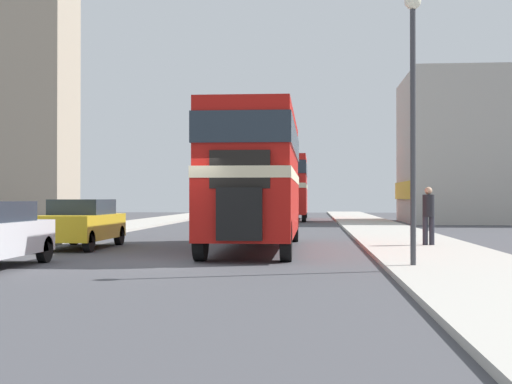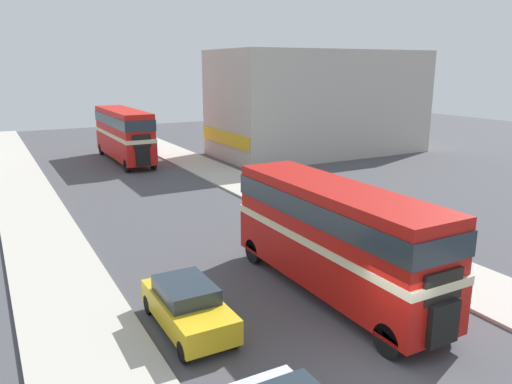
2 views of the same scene
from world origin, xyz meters
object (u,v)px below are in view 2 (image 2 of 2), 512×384
Objects in this scene: double_decker_bus at (334,231)px; pedestrian_walking at (422,235)px; bus_distant at (124,131)px; car_parked_mid at (188,306)px.

pedestrian_walking is (5.26, 0.74, -1.26)m from double_decker_bus.
double_decker_bus is at bearing -171.99° from pedestrian_walking.
pedestrian_walking is (5.15, -28.44, -1.50)m from bus_distant.
pedestrian_walking is at bearing 8.01° from double_decker_bus.
double_decker_bus is at bearing -1.81° from car_parked_mid.
double_decker_bus is 0.91× the size of bus_distant.
bus_distant is 6.16× the size of pedestrian_walking.
double_decker_bus is 2.41× the size of car_parked_mid.
bus_distant is at bearing 79.13° from car_parked_mid.
bus_distant is (0.11, 29.18, 0.23)m from double_decker_bus.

